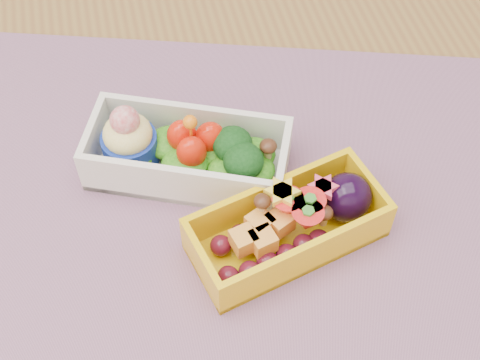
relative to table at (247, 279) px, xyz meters
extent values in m
cube|color=brown|center=(0.00, 0.00, 0.08)|extent=(1.20, 0.80, 0.04)
cube|color=gray|center=(-0.01, 0.02, 0.10)|extent=(0.68, 0.59, 0.00)
cube|color=silver|center=(-0.04, 0.07, 0.13)|extent=(0.20, 0.15, 0.05)
ellipsoid|color=#60B224|center=(-0.04, 0.07, 0.12)|extent=(0.19, 0.13, 0.02)
cylinder|color=#142F9B|center=(-0.09, 0.09, 0.13)|extent=(0.05, 0.05, 0.03)
sphere|color=red|center=(-0.09, 0.09, 0.17)|extent=(0.03, 0.03, 0.03)
ellipsoid|color=red|center=(-0.04, 0.09, 0.14)|extent=(0.03, 0.02, 0.03)
ellipsoid|color=red|center=(-0.04, 0.06, 0.14)|extent=(0.03, 0.02, 0.03)
ellipsoid|color=red|center=(-0.02, 0.08, 0.14)|extent=(0.03, 0.02, 0.03)
sphere|color=orange|center=(-0.04, 0.07, 0.17)|extent=(0.01, 0.01, 0.01)
ellipsoid|color=black|center=(0.00, 0.06, 0.14)|extent=(0.04, 0.04, 0.03)
ellipsoid|color=black|center=(0.01, 0.04, 0.14)|extent=(0.04, 0.04, 0.03)
ellipsoid|color=#3F2111|center=(0.03, 0.05, 0.15)|extent=(0.02, 0.02, 0.01)
cube|color=yellow|center=(0.03, -0.02, 0.12)|extent=(0.18, 0.11, 0.04)
ellipsoid|color=#510F1F|center=(0.00, -0.04, 0.12)|extent=(0.10, 0.06, 0.02)
cube|color=orange|center=(0.00, -0.03, 0.13)|extent=(0.05, 0.05, 0.02)
cone|color=red|center=(0.03, -0.01, 0.14)|extent=(0.03, 0.03, 0.03)
cone|color=red|center=(0.05, -0.02, 0.14)|extent=(0.03, 0.03, 0.03)
cone|color=red|center=(0.04, -0.03, 0.14)|extent=(0.03, 0.03, 0.03)
cylinder|color=yellow|center=(0.03, -0.01, 0.16)|extent=(0.03, 0.03, 0.01)
cylinder|color=#E53F5B|center=(0.06, -0.01, 0.15)|extent=(0.03, 0.03, 0.01)
ellipsoid|color=#3F2111|center=(0.01, -0.01, 0.14)|extent=(0.01, 0.01, 0.01)
ellipsoid|color=#3F2111|center=(0.06, -0.03, 0.14)|extent=(0.01, 0.01, 0.01)
ellipsoid|color=black|center=(0.09, -0.01, 0.13)|extent=(0.05, 0.04, 0.05)
camera|label=1|loc=(-0.08, -0.32, 0.62)|focal=50.61mm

